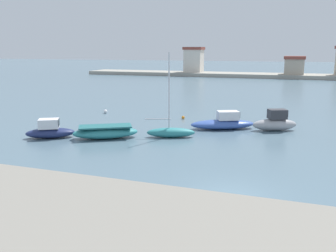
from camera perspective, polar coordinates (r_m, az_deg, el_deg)
ground_plane at (r=17.51m, az=9.93°, el=-10.84°), size 400.00×400.00×0.00m
moored_boat_0 at (r=29.51m, az=-18.02°, el=-0.73°), size 3.91×3.09×1.49m
moored_boat_1 at (r=28.36m, az=-9.79°, el=-0.96°), size 5.22×4.11×0.99m
moored_boat_2 at (r=28.29m, az=0.43°, el=-0.90°), size 3.89×2.27×6.52m
moored_boat_3 at (r=31.61m, az=8.68°, el=0.49°), size 5.78×4.00×1.55m
moored_boat_4 at (r=31.89m, az=16.47°, el=0.52°), size 3.95×2.68×1.81m
mooring_buoy_0 at (r=35.79m, az=2.39°, el=1.36°), size 0.32×0.32×0.32m
mooring_buoy_1 at (r=39.57m, az=-9.80°, el=2.27°), size 0.40×0.40×0.40m
distant_shoreline at (r=92.62m, az=22.71°, el=8.31°), size 102.91×8.92×7.65m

